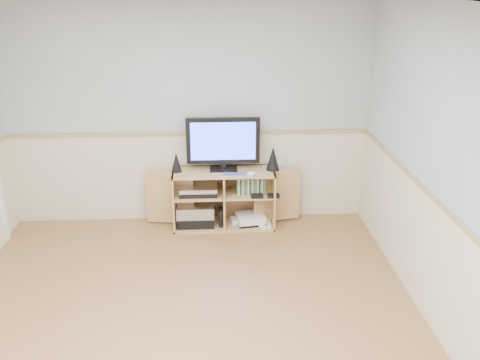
% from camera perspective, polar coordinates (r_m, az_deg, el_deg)
% --- Properties ---
extents(room, '(4.04, 4.54, 2.54)m').
position_cam_1_polar(room, '(3.92, -7.47, -0.77)').
color(room, tan).
rests_on(room, ground).
extents(media_cabinet, '(1.75, 0.42, 0.65)m').
position_cam_1_polar(media_cabinet, '(6.04, -1.75, -1.74)').
color(media_cabinet, tan).
rests_on(media_cabinet, floor).
extents(monitor, '(0.80, 0.18, 0.59)m').
position_cam_1_polar(monitor, '(5.82, -1.82, 4.06)').
color(monitor, black).
rests_on(monitor, media_cabinet).
extents(speaker_left, '(0.12, 0.12, 0.21)m').
position_cam_1_polar(speaker_left, '(5.87, -6.80, 1.89)').
color(speaker_left, black).
rests_on(speaker_left, media_cabinet).
extents(speaker_right, '(0.14, 0.14, 0.27)m').
position_cam_1_polar(speaker_right, '(5.89, 3.54, 2.33)').
color(speaker_right, black).
rests_on(speaker_right, media_cabinet).
extents(keyboard, '(0.34, 0.18, 0.01)m').
position_cam_1_polar(keyboard, '(5.75, -0.20, 0.55)').
color(keyboard, silver).
rests_on(keyboard, media_cabinet).
extents(mouse, '(0.11, 0.09, 0.04)m').
position_cam_1_polar(mouse, '(5.75, 1.20, 0.69)').
color(mouse, white).
rests_on(mouse, media_cabinet).
extents(av_components, '(0.51, 0.31, 0.47)m').
position_cam_1_polar(av_components, '(6.03, -4.61, -2.98)').
color(av_components, black).
rests_on(av_components, media_cabinet).
extents(game_consoles, '(0.46, 0.30, 0.11)m').
position_cam_1_polar(game_consoles, '(6.10, 1.02, -4.18)').
color(game_consoles, white).
rests_on(game_consoles, media_cabinet).
extents(game_cases, '(0.31, 0.13, 0.19)m').
position_cam_1_polar(game_cases, '(5.93, 1.16, -0.57)').
color(game_cases, '#3F8C3F').
rests_on(game_cases, media_cabinet).
extents(wall_outlet, '(0.12, 0.03, 0.12)m').
position_cam_1_polar(wall_outlet, '(6.14, 4.01, 1.31)').
color(wall_outlet, white).
rests_on(wall_outlet, wall_back).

